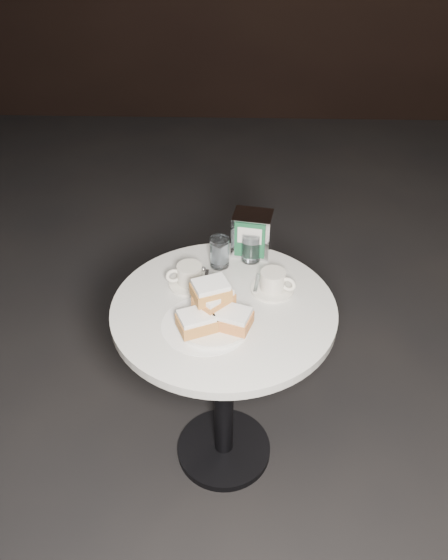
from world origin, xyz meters
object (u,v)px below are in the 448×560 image
beignet_plate (214,312)px  coffee_cup_left (189,276)px  water_glass_left (219,252)px  water_glass_right (251,247)px  napkin_dispenser (252,234)px  coffee_cup_right (273,283)px  cafe_table (224,351)px

beignet_plate → coffee_cup_left: (-0.09, 0.19, -0.02)m
water_glass_left → water_glass_right: size_ratio=0.99×
water_glass_left → napkin_dispenser: size_ratio=0.70×
coffee_cup_left → water_glass_left: 0.14m
coffee_cup_right → napkin_dispenser: (-0.07, 0.21, 0.05)m
water_glass_left → beignet_plate: bearing=-91.1°
cafe_table → water_glass_right: (0.08, 0.25, 0.25)m
cafe_table → water_glass_left: water_glass_left is taller
water_glass_left → napkin_dispenser: (0.11, 0.08, 0.02)m
coffee_cup_right → napkin_dispenser: size_ratio=1.20×
cafe_table → coffee_cup_left: bearing=137.1°
cafe_table → water_glass_left: (-0.02, 0.21, 0.25)m
coffee_cup_left → water_glass_left: bearing=35.1°
coffee_cup_right → water_glass_left: (-0.18, 0.13, 0.02)m
beignet_plate → napkin_dispenser: 0.40m
water_glass_right → napkin_dispenser: size_ratio=0.71×
cafe_table → coffee_cup_left: size_ratio=4.40×
water_glass_right → napkin_dispenser: napkin_dispenser is taller
cafe_table → water_glass_left: size_ratio=6.98×
cafe_table → water_glass_right: 0.36m
beignet_plate → coffee_cup_left: bearing=114.2°
beignet_plate → water_glass_right: size_ratio=2.18×
water_glass_left → water_glass_right: 0.11m
beignet_plate → napkin_dispenser: (0.12, 0.38, 0.03)m
cafe_table → napkin_dispenser: size_ratio=4.91×
coffee_cup_right → water_glass_right: water_glass_right is taller
napkin_dispenser → coffee_cup_left: bearing=-127.0°
cafe_table → beignet_plate: 0.26m
cafe_table → napkin_dispenser: bearing=73.4°
cafe_table → water_glass_left: 0.33m
coffee_cup_right → coffee_cup_left: bearing=-161.9°
cafe_table → napkin_dispenser: napkin_dispenser is taller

